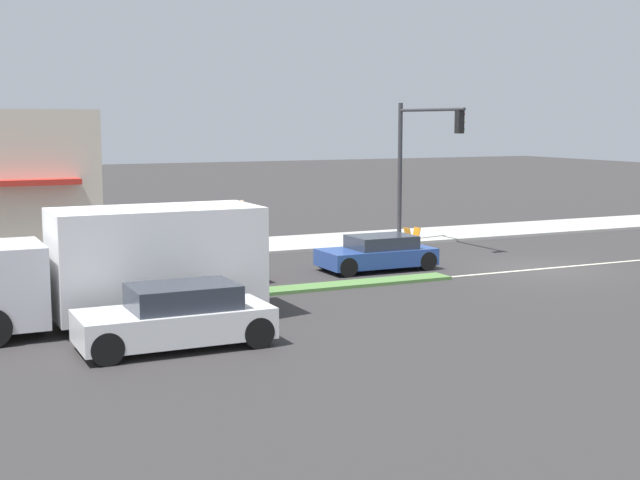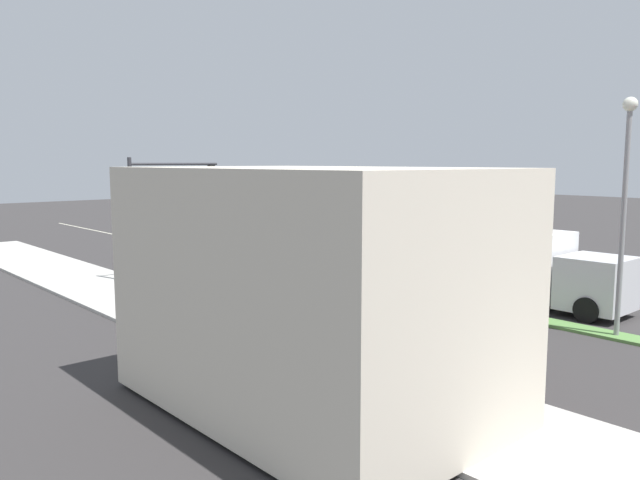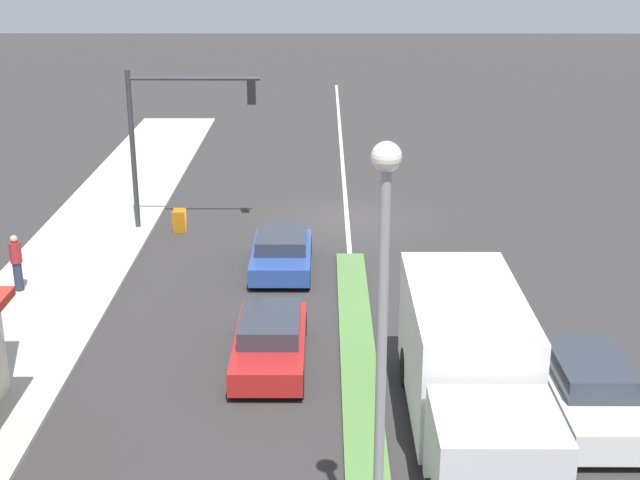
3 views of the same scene
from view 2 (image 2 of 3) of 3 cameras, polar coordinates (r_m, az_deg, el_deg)
name	(u,v)px [view 2 (image 2 of 3)]	position (r m, az deg, el deg)	size (l,w,h in m)	color
ground_plane	(570,328)	(22.62, 21.87, -7.50)	(160.00, 160.00, 0.00)	#333030
sidewalk_right	(405,398)	(15.08, 7.77, -14.16)	(4.00, 73.00, 0.12)	#B2AFA8
lane_marking_center	(254,263)	(34.35, -6.09, -2.11)	(0.16, 60.00, 0.01)	beige
building_corner_store	(311,288)	(13.82, -0.81, -4.37)	(6.07, 8.38, 5.29)	beige
traffic_signal_main	(160,197)	(29.67, -14.42, 3.81)	(4.59, 0.34, 5.60)	#333338
street_lamp	(625,186)	(21.33, 26.13, 4.42)	(0.44, 0.44, 7.37)	gray
pedestrian	(146,289)	(23.03, -15.64, -4.37)	(0.34, 0.34, 1.72)	#282D42
warning_aframe_sign	(168,272)	(29.83, -13.73, -2.88)	(0.45, 0.53, 0.84)	orange
delivery_truck	(522,266)	(25.66, 17.98, -2.28)	(2.44, 7.50, 2.87)	silver
van_white	(543,275)	(28.49, 19.76, -3.04)	(1.88, 4.25, 1.42)	silver
hatchback_red	(384,291)	(24.22, 5.84, -4.63)	(1.75, 4.13, 1.22)	#AD1E1E
coupe_blue	(281,270)	(28.83, -3.58, -2.74)	(1.86, 3.84, 1.17)	#284793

